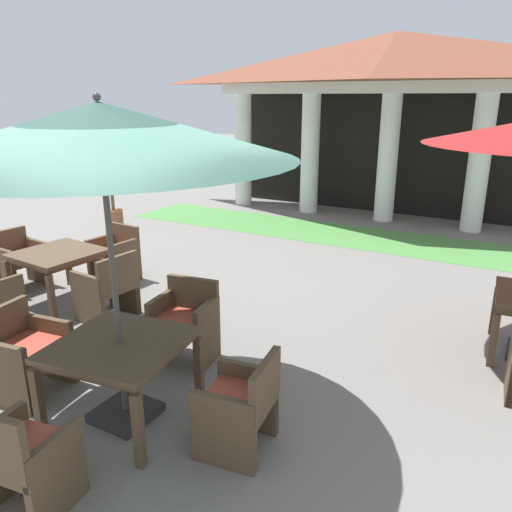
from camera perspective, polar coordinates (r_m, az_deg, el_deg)
The scene contains 14 objects.
ground_plane at distance 4.88m, azimuth -14.77°, elevation -16.39°, with size 60.00×60.00×0.00m, color gray.
background_pavilion at distance 11.60m, azimuth 15.67°, elevation 18.79°, with size 8.66×2.56×3.99m.
lawn_strip at distance 10.22m, azimuth 11.72°, elevation 2.14°, with size 10.46×1.69×0.01m, color #519347.
patio_table_near_foreground at distance 4.43m, azimuth -15.28°, elevation -10.48°, with size 1.16×1.16×0.73m.
patio_umbrella_near_foreground at distance 3.93m, azimuth -17.44°, elevation 13.30°, with size 2.96×2.96×2.72m.
patio_chair_near_foreground_north at distance 5.33m, azimuth -8.10°, elevation -7.55°, with size 0.67×0.58×0.87m.
patio_chair_near_foreground_south at distance 3.89m, azimuth -25.17°, elevation -20.34°, with size 0.61×0.57×0.88m.
patio_chair_near_foreground_east at distance 4.07m, azimuth -1.85°, elevation -16.77°, with size 0.61×0.63×0.82m.
patio_chair_near_foreground_west at distance 5.21m, azimuth -24.99°, elevation -10.03°, with size 0.67×0.71×0.84m.
patio_table_mid_left at distance 7.19m, azimuth -21.74°, elevation -0.21°, with size 1.07×1.07×0.72m.
patio_chair_mid_left_west at distance 8.04m, azimuth -25.53°, elevation -0.48°, with size 0.61×0.64×0.85m.
patio_chair_mid_left_east at distance 6.51m, azimuth -16.61°, elevation -3.51°, with size 0.59×0.67×0.87m.
patio_chair_mid_left_north at distance 7.80m, azimuth -15.80°, elevation 0.05°, with size 0.62×0.60×0.84m.
potted_palm_left_edge at distance 11.21m, azimuth -16.00°, elevation 5.12°, with size 0.45×0.43×1.20m.
Camera 1 is at (2.96, -2.79, 2.69)m, focal length 34.91 mm.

